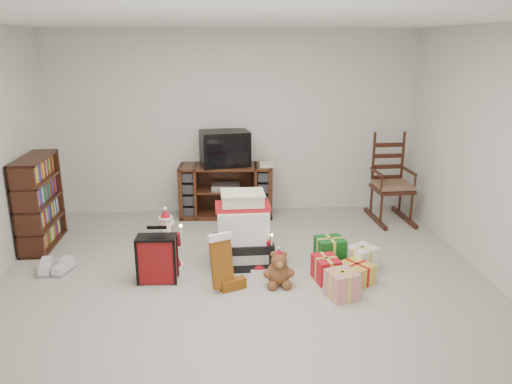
# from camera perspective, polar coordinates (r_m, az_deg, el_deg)

# --- Properties ---
(room) EXTENTS (5.01, 5.01, 2.51)m
(room) POSITION_cam_1_polar(r_m,az_deg,el_deg) (4.47, -1.43, 2.92)
(room) COLOR #A3A095
(room) RESTS_ON ground
(tv_stand) EXTENTS (1.28, 0.51, 0.72)m
(tv_stand) POSITION_cam_1_polar(r_m,az_deg,el_deg) (6.87, -3.45, 0.15)
(tv_stand) COLOR #4F2816
(tv_stand) RESTS_ON floor
(bookshelf) EXTENTS (0.29, 0.88, 1.07)m
(bookshelf) POSITION_cam_1_polar(r_m,az_deg,el_deg) (6.34, -23.53, -1.21)
(bookshelf) COLOR #3A1C0F
(bookshelf) RESTS_ON floor
(rocking_chair) EXTENTS (0.53, 0.83, 1.22)m
(rocking_chair) POSITION_cam_1_polar(r_m,az_deg,el_deg) (6.96, 15.11, 0.30)
(rocking_chair) COLOR #3A1C0F
(rocking_chair) RESTS_ON floor
(gift_pile) EXTENTS (0.64, 0.47, 0.80)m
(gift_pile) POSITION_cam_1_polar(r_m,az_deg,el_deg) (5.36, -1.52, -4.81)
(gift_pile) COLOR black
(gift_pile) RESTS_ON floor
(red_suitcase) EXTENTS (0.38, 0.21, 0.57)m
(red_suitcase) POSITION_cam_1_polar(r_m,az_deg,el_deg) (5.11, -11.22, -7.50)
(red_suitcase) COLOR maroon
(red_suitcase) RESTS_ON floor
(stocking) EXTENTS (0.30, 0.22, 0.59)m
(stocking) POSITION_cam_1_polar(r_m,az_deg,el_deg) (4.84, -3.94, -8.01)
(stocking) COLOR #0B6610
(stocking) RESTS_ON floor
(teddy_bear) EXTENTS (0.24, 0.21, 0.36)m
(teddy_bear) POSITION_cam_1_polar(r_m,az_deg,el_deg) (4.99, 2.59, -8.94)
(teddy_bear) COLOR brown
(teddy_bear) RESTS_ON floor
(santa_figurine) EXTENTS (0.26, 0.25, 0.54)m
(santa_figurine) POSITION_cam_1_polar(r_m,az_deg,el_deg) (5.29, 0.28, -6.74)
(santa_figurine) COLOR maroon
(santa_figurine) RESTS_ON floor
(mrs_claus_figurine) EXTENTS (0.33, 0.31, 0.68)m
(mrs_claus_figurine) POSITION_cam_1_polar(r_m,az_deg,el_deg) (5.36, -10.13, -6.11)
(mrs_claus_figurine) COLOR maroon
(mrs_claus_figurine) RESTS_ON floor
(sneaker_pair) EXTENTS (0.36, 0.30, 0.10)m
(sneaker_pair) POSITION_cam_1_polar(r_m,az_deg,el_deg) (5.68, -22.01, -8.07)
(sneaker_pair) COLOR silver
(sneaker_pair) RESTS_ON floor
(gift_cluster) EXTENTS (0.80, 0.90, 0.27)m
(gift_cluster) POSITION_cam_1_polar(r_m,az_deg,el_deg) (5.19, 9.55, -8.37)
(gift_cluster) COLOR red
(gift_cluster) RESTS_ON floor
(crt_television) EXTENTS (0.70, 0.55, 0.47)m
(crt_television) POSITION_cam_1_polar(r_m,az_deg,el_deg) (6.74, -3.59, 5.02)
(crt_television) COLOR black
(crt_television) RESTS_ON tv_stand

